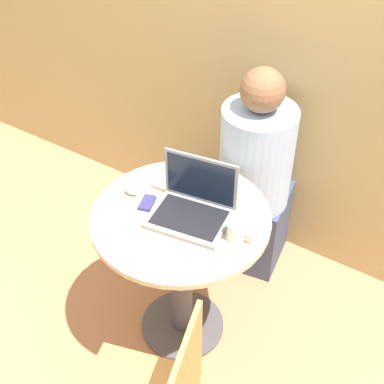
{
  "coord_description": "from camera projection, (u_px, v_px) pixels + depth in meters",
  "views": [
    {
      "loc": [
        0.9,
        -1.34,
        2.25
      ],
      "look_at": [
        0.02,
        0.05,
        0.86
      ],
      "focal_mm": 50.0,
      "sensor_mm": 36.0,
      "label": 1
    }
  ],
  "objects": [
    {
      "name": "person_seated",
      "position": [
        257.0,
        185.0,
        2.77
      ],
      "size": [
        0.41,
        0.58,
        1.18
      ],
      "color": "#3D4766",
      "rests_on": "ground_plane"
    },
    {
      "name": "computer_mouse",
      "position": [
        131.0,
        191.0,
        2.28
      ],
      "size": [
        0.07,
        0.04,
        0.04
      ],
      "color": "#B2B2B7",
      "rests_on": "round_table"
    },
    {
      "name": "cell_phone",
      "position": [
        147.0,
        203.0,
        2.24
      ],
      "size": [
        0.08,
        0.1,
        0.02
      ],
      "color": "navy",
      "rests_on": "round_table"
    },
    {
      "name": "round_table",
      "position": [
        181.0,
        252.0,
        2.34
      ],
      "size": [
        0.75,
        0.75,
        0.76
      ],
      "color": "#4C4C51",
      "rests_on": "ground_plane"
    },
    {
      "name": "back_wall",
      "position": [
        283.0,
        17.0,
        2.39
      ],
      "size": [
        7.0,
        0.05,
        2.6
      ],
      "color": "tan",
      "rests_on": "ground_plane"
    },
    {
      "name": "coffee_cup",
      "position": [
        237.0,
        231.0,
        2.07
      ],
      "size": [
        0.12,
        0.08,
        0.08
      ],
      "color": "white",
      "rests_on": "round_table"
    },
    {
      "name": "laptop",
      "position": [
        193.0,
        206.0,
        2.16
      ],
      "size": [
        0.35,
        0.29,
        0.24
      ],
      "color": "gray",
      "rests_on": "round_table"
    },
    {
      "name": "ground_plane",
      "position": [
        183.0,
        325.0,
        2.68
      ],
      "size": [
        12.0,
        12.0,
        0.0
      ],
      "primitive_type": "plane",
      "color": "tan"
    }
  ]
}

